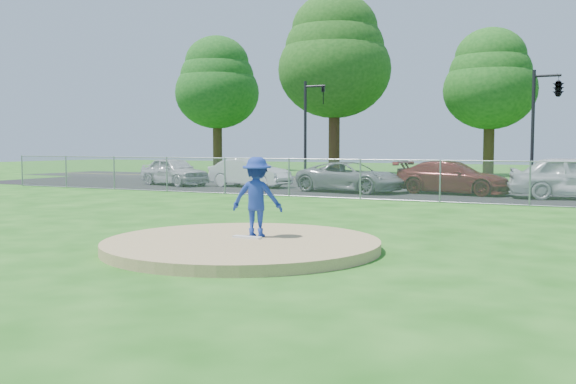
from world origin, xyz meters
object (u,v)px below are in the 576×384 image
traffic_signal_center (556,90)px  parked_car_white (250,173)px  parked_car_darkred (452,177)px  traffic_cone (307,182)px  tree_far_left (217,82)px  tree_center (490,79)px  parked_car_silver (174,171)px  parked_car_pearl (576,177)px  tree_left (335,56)px  traffic_signal_left (309,121)px  parked_car_gray (351,177)px  pitcher (257,197)px

traffic_signal_center → parked_car_white: traffic_signal_center is taller
traffic_signal_center → parked_car_darkred: traffic_signal_center is taller
traffic_cone → parked_car_white: size_ratio=0.17×
tree_far_left → tree_center: size_ratio=1.09×
parked_car_silver → parked_car_pearl: 18.63m
parked_car_white → tree_left: bearing=13.6°
tree_center → traffic_signal_left: bearing=-122.9°
tree_left → tree_center: size_ratio=1.27×
parked_car_gray → traffic_signal_center: bearing=-38.7°
parked_car_silver → parked_car_darkred: 13.93m
tree_left → parked_car_silver: 17.19m
tree_left → parked_car_white: bearing=-83.3°
pitcher → parked_car_white: pitcher is taller
tree_left → traffic_signal_left: (2.24, -9.00, -4.88)m
tree_left → pitcher: (11.07, -30.53, -7.24)m
traffic_cone → traffic_signal_center: bearing=33.2°
traffic_signal_center → parked_car_silver: (-17.37, -6.27, -3.89)m
traffic_signal_left → parked_car_darkred: traffic_signal_left is taller
tree_center → parked_car_pearl: size_ratio=2.03×
traffic_signal_center → parked_car_darkred: size_ratio=1.18×
parked_car_silver → parked_car_pearl: bearing=-72.3°
parked_car_white → tree_center: bearing=-18.1°
tree_far_left → parked_car_silver: tree_far_left is taller
tree_far_left → traffic_cone: bearing=-47.3°
parked_car_pearl → traffic_signal_left: bearing=54.1°
traffic_signal_left → parked_car_pearl: traffic_signal_left is taller
traffic_signal_left → traffic_signal_center: 12.79m
traffic_signal_center → parked_car_white: (-13.23, -5.77, -3.92)m
traffic_signal_center → pitcher: size_ratio=3.49×
parked_car_gray → parked_car_darkred: (4.16, 0.93, 0.03)m
tree_center → parked_car_pearl: 20.09m
traffic_signal_left → parked_car_white: bearing=-94.9°
traffic_signal_center → parked_car_darkred: (-3.45, -5.83, -3.91)m
traffic_signal_left → tree_far_left: bearing=140.3°
tree_center → parked_car_pearl: bearing=-71.2°
traffic_signal_left → parked_car_gray: 8.91m
parked_car_silver → parked_car_darkred: size_ratio=0.88×
tree_center → parked_car_gray: (-2.64, -18.77, -5.80)m
tree_left → parked_car_gray: size_ratio=2.66×
tree_far_left → traffic_cone: 24.68m
tree_left → parked_car_white: size_ratio=3.02×
pitcher → parked_car_darkred: 15.71m
tree_left → tree_center: tree_left is taller
tree_far_left → parked_car_white: bearing=-52.8°
parked_car_white → parked_car_gray: parked_car_white is taller
tree_center → traffic_signal_center: 13.12m
parked_car_gray → parked_car_darkred: parked_car_darkred is taller
traffic_cone → parked_car_silver: bearing=178.6°
parked_car_pearl → parked_car_silver: bearing=78.2°
tree_left → traffic_cone: size_ratio=17.54×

